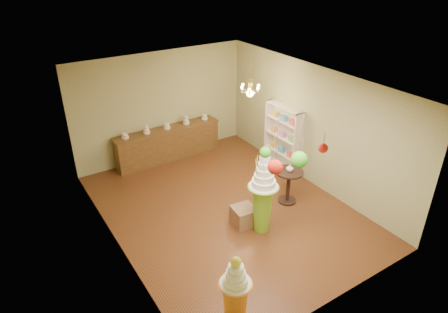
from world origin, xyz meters
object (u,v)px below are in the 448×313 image
pedestal_green (263,198)px  pedestal_orange (235,302)px  sideboard (168,143)px  round_table (289,182)px

pedestal_green → pedestal_orange: (-1.91, -1.81, -0.18)m
pedestal_orange → sideboard: 6.06m
pedestal_orange → sideboard: pedestal_orange is taller
pedestal_green → sideboard: size_ratio=0.65×
round_table → sideboard: bearing=112.0°
sideboard → round_table: bearing=-68.0°
pedestal_green → sideboard: bearing=93.5°
pedestal_green → pedestal_orange: pedestal_green is taller
pedestal_orange → round_table: 3.86m
sideboard → pedestal_orange: bearing=-106.0°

